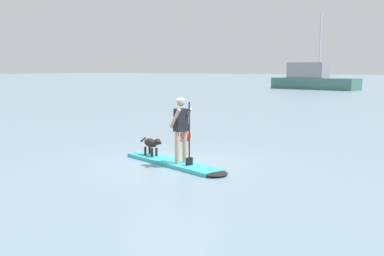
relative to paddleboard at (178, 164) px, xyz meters
name	(u,v)px	position (x,y,z in m)	size (l,w,h in m)	color
ground_plane	(172,164)	(-0.22, 0.07, -0.05)	(400.00, 400.00, 0.00)	gray
paddleboard	(178,164)	(0.00, 0.00, 0.00)	(3.80, 1.77, 0.10)	#33B2BF
person_paddler	(181,125)	(0.16, -0.05, 1.07)	(0.67, 0.57, 1.75)	tan
dog	(152,144)	(-1.15, 0.36, 0.41)	(1.01, 0.40, 0.54)	#2D231E
moored_boat_outer	(312,79)	(-11.90, 47.75, 1.23)	(11.74, 5.23, 9.51)	#3F7266
marker_buoy	(185,135)	(-2.21, 3.73, 0.16)	(0.40, 0.40, 0.90)	red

